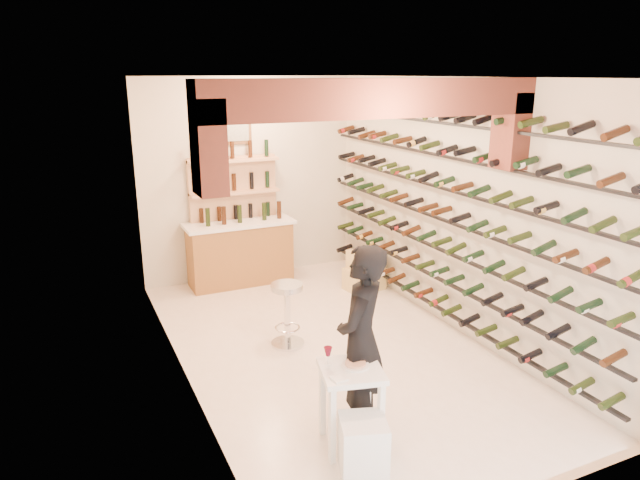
# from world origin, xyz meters

# --- Properties ---
(ground) EXTENTS (6.00, 6.00, 0.00)m
(ground) POSITION_xyz_m (0.00, 0.00, 0.00)
(ground) COLOR white
(ground) RESTS_ON ground
(room_shell) EXTENTS (3.52, 6.02, 3.21)m
(room_shell) POSITION_xyz_m (0.00, -0.26, 2.25)
(room_shell) COLOR beige
(room_shell) RESTS_ON ground
(wine_rack) EXTENTS (0.32, 5.70, 2.56)m
(wine_rack) POSITION_xyz_m (1.53, 0.00, 1.55)
(wine_rack) COLOR black
(wine_rack) RESTS_ON ground
(back_counter) EXTENTS (1.70, 0.62, 1.29)m
(back_counter) POSITION_xyz_m (-0.30, 2.65, 0.53)
(back_counter) COLOR #99642F
(back_counter) RESTS_ON ground
(back_shelving) EXTENTS (1.40, 0.31, 2.73)m
(back_shelving) POSITION_xyz_m (-0.30, 2.89, 1.17)
(back_shelving) COLOR tan
(back_shelving) RESTS_ON ground
(tasting_table) EXTENTS (0.64, 0.64, 0.93)m
(tasting_table) POSITION_xyz_m (-0.67, -1.79, 0.63)
(tasting_table) COLOR white
(tasting_table) RESTS_ON ground
(white_stool) EXTENTS (0.49, 0.49, 0.48)m
(white_stool) POSITION_xyz_m (-0.74, -2.16, 0.24)
(white_stool) COLOR white
(white_stool) RESTS_ON ground
(person) EXTENTS (0.78, 0.78, 1.82)m
(person) POSITION_xyz_m (-0.48, -1.62, 0.91)
(person) COLOR black
(person) RESTS_ON ground
(chrome_barstool) EXTENTS (0.41, 0.41, 0.80)m
(chrome_barstool) POSITION_xyz_m (-0.44, 0.31, 0.46)
(chrome_barstool) COLOR silver
(chrome_barstool) RESTS_ON ground
(crate_lower) EXTENTS (0.62, 0.47, 0.34)m
(crate_lower) POSITION_xyz_m (1.35, 1.58, 0.17)
(crate_lower) COLOR tan
(crate_lower) RESTS_ON ground
(crate_upper) EXTENTS (0.51, 0.37, 0.28)m
(crate_upper) POSITION_xyz_m (1.35, 1.58, 0.48)
(crate_upper) COLOR tan
(crate_upper) RESTS_ON crate_lower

